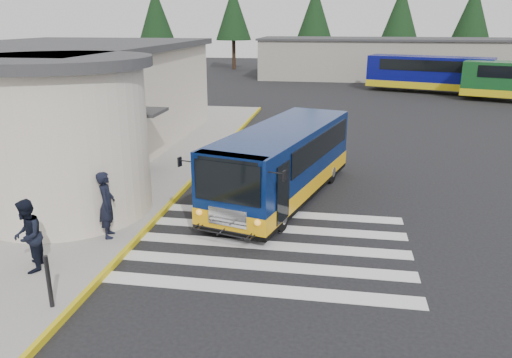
% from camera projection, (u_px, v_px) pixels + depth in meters
% --- Properties ---
extents(ground, '(140.00, 140.00, 0.00)m').
position_uv_depth(ground, '(285.00, 235.00, 14.50)').
color(ground, black).
rests_on(ground, ground).
extents(sidewalk, '(10.00, 34.00, 0.15)m').
position_uv_depth(sidewalk, '(69.00, 177.00, 19.65)').
color(sidewalk, gray).
rests_on(sidewalk, ground).
extents(curb_strip, '(0.12, 34.00, 0.16)m').
position_uv_depth(curb_strip, '(190.00, 183.00, 18.87)').
color(curb_strip, gold).
rests_on(curb_strip, ground).
extents(station_building, '(12.70, 18.70, 4.80)m').
position_uv_depth(station_building, '(58.00, 101.00, 21.91)').
color(station_building, beige).
rests_on(station_building, ground).
extents(crosswalk, '(8.00, 5.35, 0.01)m').
position_uv_depth(crosswalk, '(264.00, 245.00, 13.83)').
color(crosswalk, silver).
rests_on(crosswalk, ground).
extents(depot_building, '(26.40, 8.40, 4.20)m').
position_uv_depth(depot_building, '(386.00, 59.00, 52.40)').
color(depot_building, gray).
rests_on(depot_building, ground).
extents(tree_line, '(58.40, 4.40, 10.00)m').
position_uv_depth(tree_line, '(386.00, 13.00, 58.45)').
color(tree_line, black).
rests_on(tree_line, ground).
extents(transit_bus, '(4.80, 9.11, 2.50)m').
position_uv_depth(transit_bus, '(283.00, 165.00, 17.13)').
color(transit_bus, '#061A50').
rests_on(transit_bus, ground).
extents(pedestrian_a, '(0.66, 0.80, 1.89)m').
position_uv_depth(pedestrian_a, '(107.00, 205.00, 13.76)').
color(pedestrian_a, black).
rests_on(pedestrian_a, sidewalk).
extents(pedestrian_b, '(0.96, 1.06, 1.80)m').
position_uv_depth(pedestrian_b, '(28.00, 236.00, 11.88)').
color(pedestrian_b, black).
rests_on(pedestrian_b, sidewalk).
extents(bollard, '(0.10, 0.10, 1.18)m').
position_uv_depth(bollard, '(49.00, 282.00, 10.41)').
color(bollard, black).
rests_on(bollard, sidewalk).
extents(far_bus_a, '(10.50, 6.08, 2.62)m').
position_uv_depth(far_bus_a, '(429.00, 72.00, 42.62)').
color(far_bus_a, '#080B60').
rests_on(far_bus_a, ground).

